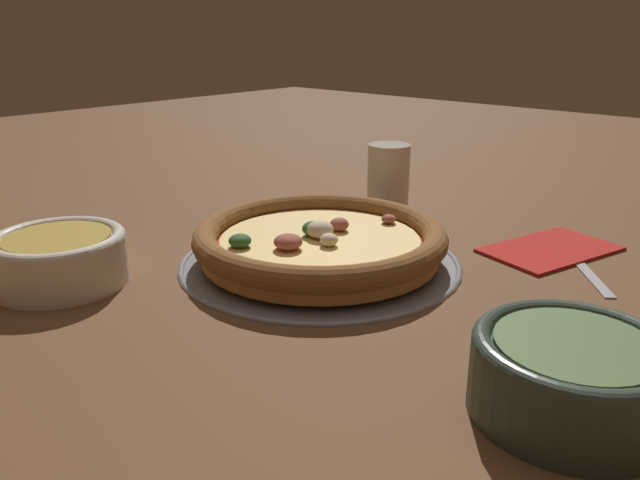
% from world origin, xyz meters
% --- Properties ---
extents(ground_plane, '(3.00, 3.00, 0.00)m').
position_xyz_m(ground_plane, '(0.00, 0.00, 0.00)').
color(ground_plane, brown).
extents(pizza_tray, '(0.33, 0.33, 0.01)m').
position_xyz_m(pizza_tray, '(0.00, 0.00, 0.00)').
color(pizza_tray, gray).
rests_on(pizza_tray, ground_plane).
extents(pizza, '(0.29, 0.29, 0.04)m').
position_xyz_m(pizza, '(-0.00, 0.00, 0.03)').
color(pizza, '#BC7F42').
rests_on(pizza, pizza_tray).
extents(bowl_near, '(0.14, 0.14, 0.06)m').
position_xyz_m(bowl_near, '(-0.23, 0.17, 0.03)').
color(bowl_near, silver).
rests_on(bowl_near, ground_plane).
extents(bowl_far, '(0.14, 0.14, 0.06)m').
position_xyz_m(bowl_far, '(-0.10, -0.33, 0.03)').
color(bowl_far, '#334238').
rests_on(bowl_far, ground_plane).
extents(drinking_cup, '(0.06, 0.06, 0.10)m').
position_xyz_m(drinking_cup, '(0.22, 0.07, 0.05)').
color(drinking_cup, silver).
rests_on(drinking_cup, ground_plane).
extents(napkin, '(0.18, 0.14, 0.01)m').
position_xyz_m(napkin, '(0.22, -0.18, 0.00)').
color(napkin, '#B2231E').
rests_on(napkin, ground_plane).
extents(fork, '(0.16, 0.13, 0.00)m').
position_xyz_m(fork, '(0.21, -0.22, 0.00)').
color(fork, '#B7B7BC').
rests_on(fork, ground_plane).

